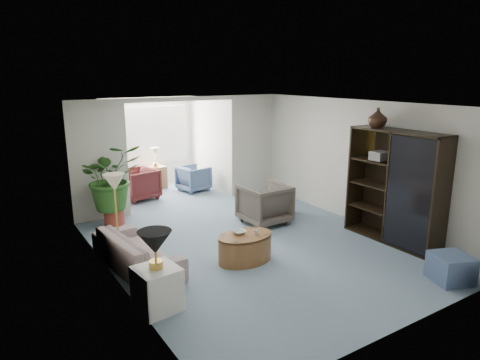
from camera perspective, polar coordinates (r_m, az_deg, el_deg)
floor at (r=7.70m, az=2.44°, el=-8.88°), size 6.00×6.00×0.00m
sunroom_floor at (r=11.12m, az=-9.77°, el=-1.86°), size 2.60×2.60×0.00m
back_pier_left at (r=9.24m, az=-18.27°, el=2.39°), size 1.20×0.12×2.50m
back_pier_right at (r=10.79m, az=1.63°, el=4.66°), size 1.20×0.12×2.50m
back_header at (r=9.72m, az=-7.78°, el=10.64°), size 2.60×0.12×0.10m
window_pane at (r=11.83m, az=-12.11°, el=5.90°), size 2.20×0.02×1.50m
window_blinds at (r=11.80m, az=-12.06°, el=5.89°), size 2.20×0.02×1.50m
framed_picture at (r=8.78m, az=16.25°, el=4.96°), size 0.04×0.50×0.40m
sofa at (r=7.02m, az=-13.60°, el=-9.18°), size 0.93×1.96×0.55m
end_table at (r=5.80m, az=-10.96°, el=-14.03°), size 0.58×0.58×0.58m
table_lamp at (r=5.53m, az=-11.27°, el=-8.16°), size 0.44×0.44×0.30m
floor_lamp at (r=7.35m, az=-16.41°, el=-0.30°), size 0.36×0.36×0.28m
coffee_table at (r=7.08m, az=0.69°, el=-9.01°), size 1.01×1.01×0.45m
coffee_bowl at (r=7.04m, az=-0.10°, el=-6.93°), size 0.24×0.24×0.06m
coffee_cup at (r=6.98m, az=2.18°, el=-6.94°), size 0.11×0.11×0.10m
wingback_chair at (r=8.76m, az=3.25°, el=-3.18°), size 0.90×0.92×0.83m
side_table_dark at (r=9.43m, az=5.63°, el=-2.83°), size 0.56×0.50×0.56m
entertainment_cabinet at (r=8.14m, az=19.95°, el=-0.89°), size 0.49×1.84×2.04m
cabinet_urn at (r=8.25m, az=17.88°, el=7.92°), size 0.34×0.34×0.36m
ottoman at (r=7.14m, az=26.30°, el=-10.48°), size 0.66×0.66×0.41m
plant_pot at (r=9.13m, az=-16.41°, el=-4.69°), size 0.40×0.40×0.32m
house_plant at (r=8.91m, az=-16.77°, el=0.37°), size 1.20×1.04×1.34m
sunroom_chair_blue at (r=11.29m, az=-6.20°, el=0.23°), size 0.84×0.82×0.66m
sunroom_chair_maroon at (r=10.72m, az=-13.39°, el=-0.54°), size 0.96×0.94×0.76m
sunroom_table at (r=11.67m, az=-11.14°, el=0.33°), size 0.54×0.46×0.60m
shelf_clutter at (r=7.94m, az=20.96°, el=0.30°), size 0.30×1.08×1.06m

